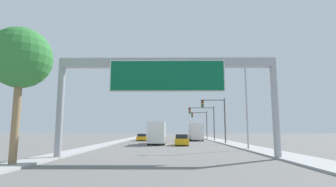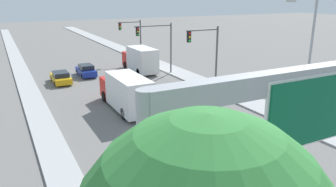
{
  "view_description": "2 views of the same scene",
  "coord_description": "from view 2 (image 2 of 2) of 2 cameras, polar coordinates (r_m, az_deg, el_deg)",
  "views": [
    {
      "loc": [
        0.24,
        -1.87,
        2.17
      ],
      "look_at": [
        0.0,
        24.09,
        5.75
      ],
      "focal_mm": 28.0,
      "sensor_mm": 36.0,
      "label": 1
    },
    {
      "loc": [
        -11.32,
        10.79,
        9.92
      ],
      "look_at": [
        1.12,
        34.65,
        1.81
      ],
      "focal_mm": 35.0,
      "sensor_mm": 36.0,
      "label": 2
    }
  ],
  "objects": [
    {
      "name": "sidewalk_right",
      "position": [
        54.33,
        -4.55,
        6.28
      ],
      "size": [
        3.0,
        120.0,
        0.15
      ],
      "color": "#A6A6A6",
      "rests_on": "ground"
    },
    {
      "name": "median_strip_left",
      "position": [
        50.24,
        -24.38,
        3.97
      ],
      "size": [
        2.0,
        120.0,
        0.15
      ],
      "color": "#A6A6A6",
      "rests_on": "ground"
    },
    {
      "name": "car_far_center",
      "position": [
        40.45,
        -18.17,
        2.67
      ],
      "size": [
        1.84,
        4.44,
        1.36
      ],
      "color": "gold",
      "rests_on": "ground"
    },
    {
      "name": "car_mid_right",
      "position": [
        43.06,
        -14.08,
        3.9
      ],
      "size": [
        1.77,
        4.25,
        1.49
      ],
      "color": "navy",
      "rests_on": "ground"
    },
    {
      "name": "car_far_right",
      "position": [
        28.94,
        0.87,
        -1.77
      ],
      "size": [
        1.82,
        4.72,
        1.52
      ],
      "color": "gold",
      "rests_on": "ground"
    },
    {
      "name": "truck_box_primary",
      "position": [
        29.37,
        -7.37,
        0.26
      ],
      "size": [
        2.38,
        8.23,
        3.24
      ],
      "color": "red",
      "rests_on": "ground"
    },
    {
      "name": "truck_box_secondary",
      "position": [
        43.88,
        -4.87,
        5.91
      ],
      "size": [
        2.44,
        7.3,
        3.36
      ],
      "color": "red",
      "rests_on": "ground"
    },
    {
      "name": "traffic_light_near_intersection",
      "position": [
        33.46,
        6.99,
        7.46
      ],
      "size": [
        3.75,
        0.32,
        6.94
      ],
      "color": "#4C4C4F",
      "rests_on": "ground"
    },
    {
      "name": "traffic_light_mid_block",
      "position": [
        41.79,
        -1.43,
        9.26
      ],
      "size": [
        5.09,
        0.32,
        6.56
      ],
      "color": "#4C4C4F",
      "rests_on": "ground"
    },
    {
      "name": "traffic_light_far_intersection",
      "position": [
        51.1,
        -5.99,
        10.24
      ],
      "size": [
        3.68,
        0.32,
        6.3
      ],
      "color": "#4C4C4F",
      "rests_on": "ground"
    },
    {
      "name": "street_lamp_right",
      "position": [
        25.63,
        23.04,
        6.09
      ],
      "size": [
        2.87,
        0.28,
        9.83
      ],
      "color": "#9EA0A5",
      "rests_on": "ground"
    }
  ]
}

